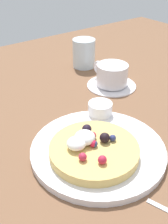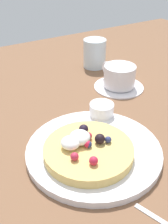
{
  "view_description": "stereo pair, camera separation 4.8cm",
  "coord_description": "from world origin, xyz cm",
  "px_view_note": "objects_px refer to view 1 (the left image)",
  "views": [
    {
      "loc": [
        -22.34,
        -35.5,
        34.6
      ],
      "look_at": [
        6.22,
        2.53,
        4.0
      ],
      "focal_mm": 43.54,
      "sensor_mm": 36.0,
      "label": 1
    },
    {
      "loc": [
        -18.4,
        -38.16,
        34.6
      ],
      "look_at": [
        6.22,
        2.53,
        4.0
      ],
      "focal_mm": 43.54,
      "sensor_mm": 36.0,
      "label": 2
    }
  ],
  "objects_px": {
    "coffee_cup": "(112,74)",
    "water_glass": "(84,53)",
    "coffee_saucer": "(111,85)",
    "pancake_plate": "(98,149)",
    "syrup_ramekin": "(100,108)"
  },
  "relations": [
    {
      "from": "syrup_ramekin",
      "to": "coffee_saucer",
      "type": "height_order",
      "value": "syrup_ramekin"
    },
    {
      "from": "syrup_ramekin",
      "to": "coffee_saucer",
      "type": "relative_size",
      "value": 0.4
    },
    {
      "from": "coffee_saucer",
      "to": "water_glass",
      "type": "height_order",
      "value": "water_glass"
    },
    {
      "from": "coffee_cup",
      "to": "water_glass",
      "type": "xyz_separation_m",
      "value": [
        0.02,
        0.15,
        0.01
      ]
    },
    {
      "from": "pancake_plate",
      "to": "coffee_cup",
      "type": "xyz_separation_m",
      "value": [
        0.21,
        0.19,
        0.03
      ]
    },
    {
      "from": "coffee_cup",
      "to": "syrup_ramekin",
      "type": "bearing_deg",
      "value": -140.42
    },
    {
      "from": "water_glass",
      "to": "coffee_saucer",
      "type": "bearing_deg",
      "value": -97.78
    },
    {
      "from": "coffee_saucer",
      "to": "coffee_cup",
      "type": "height_order",
      "value": "coffee_cup"
    },
    {
      "from": "pancake_plate",
      "to": "coffee_saucer",
      "type": "relative_size",
      "value": 1.89
    },
    {
      "from": "syrup_ramekin",
      "to": "water_glass",
      "type": "distance_m",
      "value": 0.3
    },
    {
      "from": "pancake_plate",
      "to": "coffee_cup",
      "type": "relative_size",
      "value": 2.22
    },
    {
      "from": "pancake_plate",
      "to": "water_glass",
      "type": "height_order",
      "value": "water_glass"
    },
    {
      "from": "syrup_ramekin",
      "to": "water_glass",
      "type": "bearing_deg",
      "value": 59.94
    },
    {
      "from": "coffee_cup",
      "to": "coffee_saucer",
      "type": "bearing_deg",
      "value": -85.99
    },
    {
      "from": "syrup_ramekin",
      "to": "coffee_cup",
      "type": "distance_m",
      "value": 0.17
    }
  ]
}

